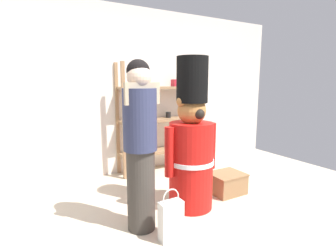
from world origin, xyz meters
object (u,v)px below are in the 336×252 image
merchandise_shelf (161,118)px  display_crate (227,183)px  person_shopper (140,143)px  shopping_bag (171,220)px  teddy_bear_guard (191,146)px

merchandise_shelf → display_crate: size_ratio=3.97×
merchandise_shelf → display_crate: merchandise_shelf is taller
person_shopper → display_crate: size_ratio=3.77×
merchandise_shelf → person_shopper: (-1.03, -1.53, 0.01)m
person_shopper → shopping_bag: 0.77m
teddy_bear_guard → person_shopper: size_ratio=1.04×
merchandise_shelf → teddy_bear_guard: size_ratio=1.01×
shopping_bag → display_crate: 1.29m
person_shopper → teddy_bear_guard: bearing=11.8°
merchandise_shelf → teddy_bear_guard: merchandise_shelf is taller
teddy_bear_guard → display_crate: teddy_bear_guard is taller
teddy_bear_guard → display_crate: (0.63, 0.08, -0.59)m
person_shopper → display_crate: 1.53m
teddy_bear_guard → shopping_bag: bearing=-139.3°
merchandise_shelf → shopping_bag: bearing=-115.5°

